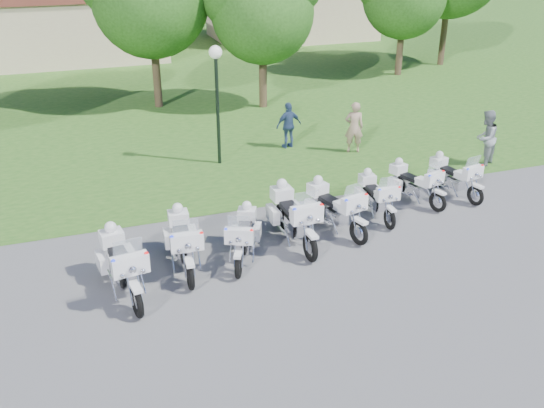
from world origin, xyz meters
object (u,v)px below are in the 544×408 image
object	(u,v)px
lamp_post	(216,76)
motorcycle_2	(243,235)
motorcycle_1	(183,241)
motorcycle_7	(454,176)
bystander_c	(289,125)
bystander_b	(486,138)
motorcycle_4	(335,207)
motorcycle_5	(376,196)
bystander_a	(354,128)
motorcycle_0	(122,264)
motorcycle_6	(415,182)
motorcycle_3	(293,216)

from	to	relation	value
lamp_post	motorcycle_2	bearing A→B (deg)	-99.64
motorcycle_1	motorcycle_2	bearing A→B (deg)	-178.93
motorcycle_7	bystander_c	world-z (taller)	bystander_c
bystander_b	motorcycle_4	bearing A→B (deg)	-8.45
bystander_c	motorcycle_2	bearing A→B (deg)	53.28
motorcycle_2	lamp_post	world-z (taller)	lamp_post
motorcycle_5	motorcycle_1	bearing A→B (deg)	13.41
motorcycle_2	bystander_c	world-z (taller)	bystander_c
motorcycle_4	bystander_a	size ratio (longest dim) A/B	1.28
motorcycle_0	motorcycle_6	bearing A→B (deg)	-174.38
motorcycle_0	motorcycle_4	size ratio (longest dim) A/B	1.07
motorcycle_0	motorcycle_2	distance (m)	3.08
motorcycle_7	bystander_c	xyz separation A→B (m)	(-3.27, 5.72, 0.24)
motorcycle_1	bystander_a	xyz separation A→B (m)	(7.55, 6.02, 0.24)
motorcycle_0	motorcycle_5	size ratio (longest dim) A/B	1.18
bystander_c	bystander_b	bearing A→B (deg)	137.62
motorcycle_0	motorcycle_6	size ratio (longest dim) A/B	1.22
lamp_post	bystander_b	bearing A→B (deg)	-20.23
motorcycle_6	lamp_post	world-z (taller)	lamp_post
motorcycle_6	lamp_post	size ratio (longest dim) A/B	0.52
motorcycle_5	bystander_a	size ratio (longest dim) A/B	1.16
motorcycle_4	lamp_post	size ratio (longest dim) A/B	0.59
motorcycle_6	lamp_post	xyz separation A→B (m)	(-4.72, 5.04, 2.48)
motorcycle_0	bystander_c	world-z (taller)	motorcycle_0
lamp_post	bystander_b	xyz separation A→B (m)	(8.61, -3.17, -2.12)
motorcycle_7	bystander_a	distance (m)	4.65
lamp_post	motorcycle_0	bearing A→B (deg)	-119.99
lamp_post	motorcycle_6	bearing A→B (deg)	-46.92
lamp_post	bystander_a	world-z (taller)	lamp_post
motorcycle_2	motorcycle_1	bearing A→B (deg)	21.55
motorcycle_5	motorcycle_7	xyz separation A→B (m)	(2.95, 0.53, 0.01)
motorcycle_2	motorcycle_3	xyz separation A→B (m)	(1.49, 0.41, 0.11)
motorcycle_7	bystander_b	distance (m)	3.10
motorcycle_0	bystander_b	world-z (taller)	bystander_b
motorcycle_2	motorcycle_5	distance (m)	4.44
motorcycle_4	bystander_c	distance (m)	6.80
bystander_b	motorcycle_1	bearing A→B (deg)	-13.61
bystander_b	lamp_post	bearing A→B (deg)	-50.50
motorcycle_0	lamp_post	bearing A→B (deg)	-127.99
lamp_post	bystander_a	bearing A→B (deg)	-5.98
lamp_post	bystander_c	xyz separation A→B (m)	(2.86, 0.73, -2.23)
motorcycle_3	motorcycle_0	bearing A→B (deg)	10.91
motorcycle_0	bystander_c	bearing A→B (deg)	-139.52
motorcycle_4	bystander_b	world-z (taller)	bystander_b
motorcycle_4	motorcycle_6	bearing A→B (deg)	-177.64
motorcycle_1	motorcycle_5	bearing A→B (deg)	-166.11
motorcycle_3	motorcycle_5	size ratio (longest dim) A/B	1.22
lamp_post	bystander_a	xyz separation A→B (m)	(4.92, -0.52, -2.15)
motorcycle_6	motorcycle_7	xyz separation A→B (m)	(1.41, 0.05, 0.01)
lamp_post	motorcycle_5	bearing A→B (deg)	-60.08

